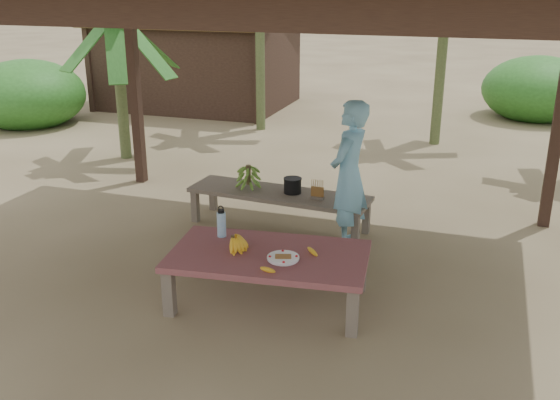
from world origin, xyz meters
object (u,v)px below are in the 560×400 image
(bench, at_px, (279,196))
(plate, at_px, (283,258))
(work_table, at_px, (269,260))
(cooking_pot, at_px, (293,186))
(water_flask, at_px, (221,223))
(ripe_banana_bunch, at_px, (233,242))
(woman, at_px, (349,175))

(bench, height_order, plate, plate)
(work_table, height_order, cooking_pot, cooking_pot)
(water_flask, bearing_deg, ripe_banana_bunch, -49.23)
(cooking_pot, bearing_deg, bench, -170.32)
(bench, xyz_separation_m, plate, (0.68, -1.90, 0.12))
(ripe_banana_bunch, distance_m, woman, 1.74)
(work_table, distance_m, plate, 0.21)
(work_table, distance_m, water_flask, 0.64)
(plate, xyz_separation_m, woman, (0.23, 1.62, 0.31))
(work_table, xyz_separation_m, plate, (0.17, -0.10, 0.08))
(work_table, bearing_deg, ripe_banana_bunch, 179.76)
(cooking_pot, bearing_deg, work_table, -79.42)
(work_table, bearing_deg, woman, 68.98)
(plate, relative_size, cooking_pot, 1.40)
(bench, bearing_deg, plate, -65.93)
(plate, distance_m, cooking_pot, 1.99)
(cooking_pot, xyz_separation_m, woman, (0.74, -0.30, 0.29))
(plate, bearing_deg, ripe_banana_bunch, 173.18)
(cooking_pot, distance_m, woman, 0.85)
(bench, relative_size, cooking_pot, 10.77)
(woman, bearing_deg, cooking_pot, -100.56)
(ripe_banana_bunch, height_order, water_flask, water_flask)
(ripe_banana_bunch, distance_m, water_flask, 0.35)
(work_table, distance_m, cooking_pot, 1.86)
(plate, bearing_deg, work_table, 150.49)
(work_table, bearing_deg, water_flask, 151.61)
(plate, height_order, woman, woman)
(woman, bearing_deg, work_table, -2.96)
(bench, distance_m, water_flask, 1.59)
(bench, relative_size, plate, 7.70)
(bench, xyz_separation_m, water_flask, (-0.06, -1.57, 0.24))
(water_flask, xyz_separation_m, cooking_pot, (0.22, 1.60, -0.10))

